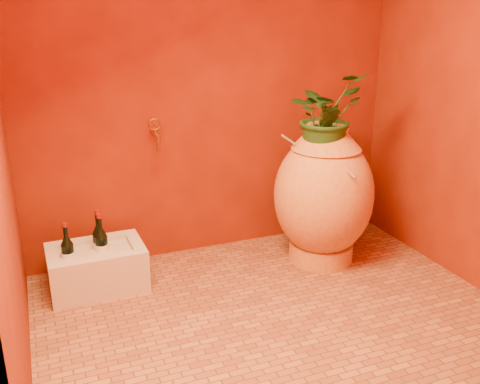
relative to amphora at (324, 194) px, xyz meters
name	(u,v)px	position (x,y,z in m)	size (l,w,h in m)	color
floor	(277,318)	(-0.58, -0.54, -0.45)	(2.50, 2.50, 0.00)	#985A32
wall_back	(213,64)	(-0.58, 0.46, 0.80)	(2.50, 0.02, 2.50)	#5E1605
amphora	(324,194)	(0.00, 0.00, 0.00)	(0.65, 0.66, 0.91)	gold
stone_basin	(97,268)	(-1.43, 0.16, -0.33)	(0.56, 0.38, 0.26)	beige
wine_bottle_a	(100,244)	(-1.39, 0.20, -0.19)	(0.08, 0.08, 0.33)	black
wine_bottle_b	(68,254)	(-1.58, 0.15, -0.21)	(0.07, 0.07, 0.30)	black
wine_bottle_c	(102,246)	(-1.39, 0.18, -0.20)	(0.08, 0.08, 0.32)	black
wall_tap	(155,132)	(-0.99, 0.37, 0.41)	(0.08, 0.17, 0.19)	#985B23
plant_main	(326,115)	(-0.01, 0.00, 0.51)	(0.46, 0.40, 0.51)	#1A4518
plant_side	(324,131)	(-0.04, -0.03, 0.42)	(0.19, 0.15, 0.35)	#1A4518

